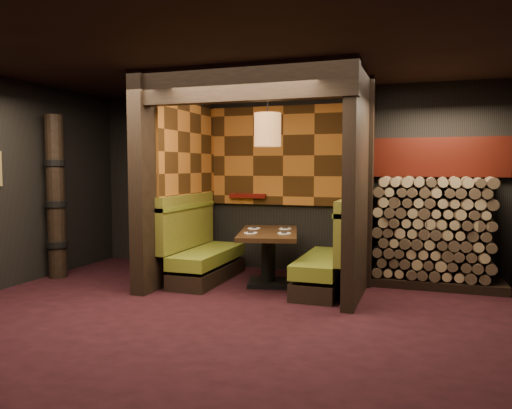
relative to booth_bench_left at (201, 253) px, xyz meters
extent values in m
cube|color=black|center=(0.96, -1.65, -0.41)|extent=(6.50, 5.50, 0.02)
cube|color=black|center=(0.96, -1.65, 2.46)|extent=(6.50, 5.50, 0.02)
cube|color=black|center=(0.96, 1.11, 1.02)|extent=(6.50, 0.02, 2.85)
cube|color=black|center=(0.96, -4.41, 1.02)|extent=(6.50, 0.02, 2.85)
cube|color=black|center=(-0.39, 0.00, 1.02)|extent=(0.20, 2.20, 2.85)
cube|color=black|center=(2.26, 0.05, 1.02)|extent=(0.15, 2.10, 2.85)
cube|color=black|center=(0.94, -0.95, 2.23)|extent=(2.85, 0.18, 0.44)
cube|color=#AB5E1F|center=(0.94, 1.06, 1.42)|extent=(2.40, 0.06, 1.55)
cube|color=#AB5E1F|center=(-0.27, 0.17, 1.45)|extent=(0.04, 1.85, 1.45)
cube|color=#5A0E0A|center=(0.36, 1.00, 0.78)|extent=(0.60, 0.12, 0.07)
cube|color=black|center=(0.11, 0.00, -0.29)|extent=(0.55, 1.60, 0.22)
cube|color=olive|center=(0.11, 0.00, -0.04)|extent=(0.55, 1.60, 0.18)
cube|color=#576024|center=(-0.23, 0.00, 0.35)|extent=(0.12, 1.60, 0.78)
cube|color=olive|center=(-0.23, 0.00, 0.70)|extent=(0.15, 1.60, 0.06)
cube|color=black|center=(1.79, 0.00, -0.29)|extent=(0.55, 1.60, 0.22)
cube|color=olive|center=(1.79, 0.00, -0.04)|extent=(0.55, 1.60, 0.18)
cube|color=#576024|center=(2.12, 0.00, 0.35)|extent=(0.12, 1.60, 0.78)
cube|color=olive|center=(2.12, 0.00, 0.70)|extent=(0.15, 1.60, 0.06)
cube|color=black|center=(1.02, 0.02, -0.37)|extent=(0.67, 0.67, 0.06)
cylinder|color=black|center=(1.02, 0.02, -0.05)|extent=(0.20, 0.20, 0.69)
cube|color=#3A2312|center=(1.02, 0.02, 0.32)|extent=(1.10, 1.58, 0.06)
cylinder|color=white|center=(0.86, -0.27, 0.36)|extent=(0.18, 0.18, 0.01)
cube|color=black|center=(0.86, -0.27, 0.38)|extent=(0.09, 0.12, 0.02)
cylinder|color=white|center=(1.30, -0.16, 0.36)|extent=(0.18, 0.18, 0.01)
cube|color=black|center=(1.30, -0.16, 0.38)|extent=(0.09, 0.12, 0.02)
cylinder|color=white|center=(0.74, 0.20, 0.36)|extent=(0.18, 0.18, 0.01)
cube|color=black|center=(0.74, 0.20, 0.38)|extent=(0.09, 0.12, 0.02)
cylinder|color=white|center=(1.18, 0.31, 0.36)|extent=(0.18, 0.18, 0.01)
cube|color=black|center=(1.18, 0.31, 0.38)|extent=(0.09, 0.12, 0.02)
cylinder|color=brown|center=(1.02, -0.03, 1.74)|extent=(0.37, 0.37, 0.45)
sphere|color=#FFC672|center=(1.02, -0.03, 1.74)|extent=(0.18, 0.18, 0.18)
cylinder|color=black|center=(1.02, -0.03, 2.21)|extent=(0.02, 0.02, 0.48)
cylinder|color=black|center=(-2.09, -0.55, 0.80)|extent=(0.26, 0.26, 2.40)
cylinder|color=black|center=(-2.09, -0.55, 0.10)|extent=(0.31, 0.31, 0.09)
cylinder|color=black|center=(-2.09, -0.55, 0.70)|extent=(0.31, 0.31, 0.09)
cylinder|color=black|center=(-2.09, -0.55, 1.30)|extent=(0.31, 0.31, 0.09)
cube|color=black|center=(3.25, 0.70, -0.34)|extent=(1.73, 0.70, 0.12)
cube|color=brown|center=(3.25, 0.70, 0.41)|extent=(1.73, 0.70, 1.38)
cube|color=maroon|center=(3.25, 1.03, 1.38)|extent=(1.83, 0.10, 0.56)
cube|color=black|center=(2.35, 0.31, 1.02)|extent=(0.08, 0.08, 2.85)
camera|label=1|loc=(3.08, -6.52, 1.24)|focal=35.00mm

